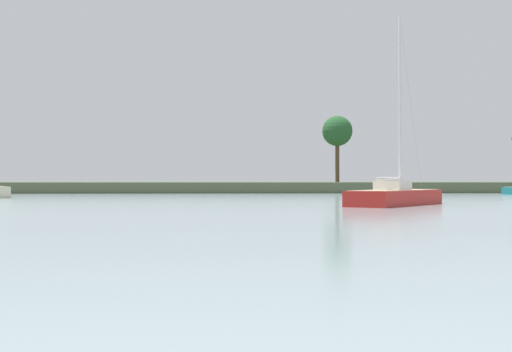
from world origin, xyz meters
The scene contains 3 objects.
far_shore_bank centered at (0.00, 92.99, 0.63)m, with size 247.48×48.69×1.25m, color #4C563D.
sailboat_red centered at (1.62, 29.86, 0.26)m, with size 7.39×8.67×12.08m.
shore_tree_far_left centered at (6.69, 81.14, 7.91)m, with size 4.00×4.00×8.76m.
Camera 1 is at (-8.89, -12.15, 1.50)m, focal length 50.03 mm.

